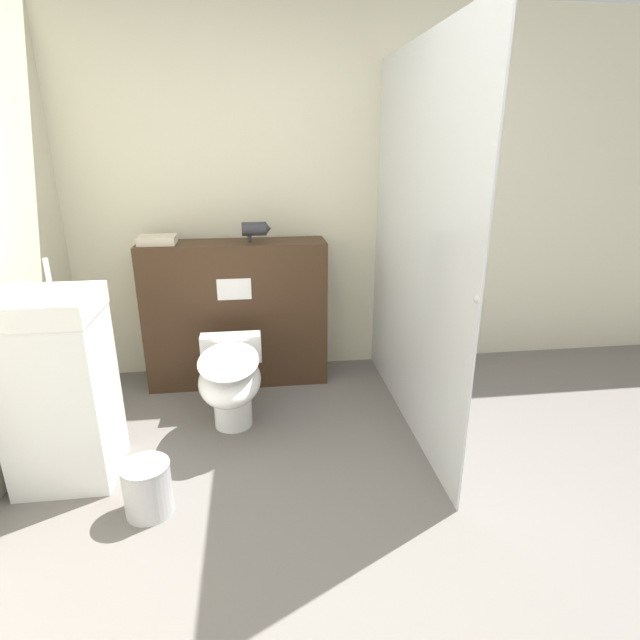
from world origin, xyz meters
The scene contains 9 objects.
ground_plane centered at (0.00, 0.00, 0.00)m, with size 12.00×12.00×0.00m, color slate.
wall_back centered at (0.00, 2.15, 1.25)m, with size 8.00×0.06×2.50m.
partition_panel centered at (-0.54, 1.89, 0.50)m, with size 1.23×0.31×1.00m.
shower_glass centered at (0.49, 1.25, 1.07)m, with size 0.04×1.75×2.13m.
toilet centered at (-0.56, 1.24, 0.32)m, with size 0.37×0.66×0.50m.
sink_vanity centered at (-1.37, 0.90, 0.49)m, with size 0.46×0.43×1.11m.
hair_drier centered at (-0.38, 1.86, 1.09)m, with size 0.19×0.09×0.13m.
folded_towel centered at (-1.01, 1.88, 1.03)m, with size 0.23×0.18×0.05m.
waste_bin centered at (-0.92, 0.56, 0.13)m, with size 0.22×0.22×0.25m.
Camera 1 is at (-0.39, -1.42, 1.62)m, focal length 28.00 mm.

